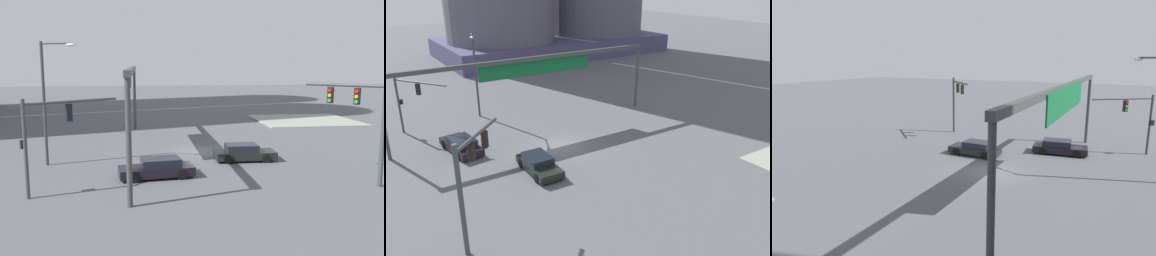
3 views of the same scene
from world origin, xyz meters
TOP-DOWN VIEW (x-y plane):
  - ground_plane at (0.00, 0.00)m, footprint 190.29×190.29m
  - traffic_signal_near_corner at (-9.89, -8.13)m, footprint 3.40×3.46m
  - traffic_signal_opposite_side at (-9.64, 9.44)m, footprint 3.35×4.79m
  - streetlamp_curved_arm at (-3.17, 10.73)m, footprint 1.02×2.42m
  - overhead_sign_gantry at (0.18, 5.19)m, footprint 24.95×0.43m
  - sedan_car_approaching at (-7.13, 3.57)m, footprint 2.43×4.76m
  - sedan_car_waiting_far at (-3.43, -2.79)m, footprint 1.99×4.35m

SIDE VIEW (x-z plane):
  - ground_plane at x=0.00m, z-range 0.00..0.00m
  - sedan_car_waiting_far at x=-3.43m, z-range -0.03..1.18m
  - sedan_car_approaching at x=-7.13m, z-range -0.03..1.18m
  - traffic_signal_opposite_side at x=-9.64m, z-range 0.97..6.17m
  - traffic_signal_near_corner at x=-9.89m, z-range 1.07..7.19m
  - streetlamp_curved_arm at x=-3.17m, z-range 0.66..9.04m
  - overhead_sign_gantry at x=0.18m, z-range 2.35..8.99m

